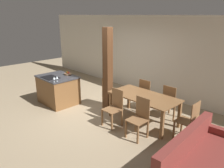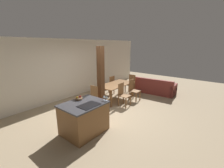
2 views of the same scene
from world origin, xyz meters
TOP-DOWN VIEW (x-y plane):
  - ground_plane at (0.00, 0.00)m, footprint 16.00×16.00m
  - wall_back at (0.00, 2.53)m, footprint 11.20×0.08m
  - kitchen_island at (-1.32, -0.32)m, footprint 1.20×0.95m
  - fruit_bowl at (-1.21, 0.01)m, footprint 0.22×0.22m
  - wine_glass_near at (-0.80, -0.72)m, footprint 0.08×0.08m
  - wine_glass_middle at (-0.80, -0.63)m, footprint 0.08×0.08m
  - dining_table at (1.38, 0.59)m, footprint 1.79×0.89m
  - dining_chair_near_left at (0.97, -0.08)m, footprint 0.40×0.40m
  - dining_chair_near_right at (1.78, -0.08)m, footprint 0.40×0.40m
  - dining_chair_far_left at (0.97, 1.25)m, footprint 0.40×0.40m
  - dining_chair_far_right at (1.78, 1.25)m, footprint 0.40×0.40m
  - dining_chair_head_end at (0.10, 0.59)m, footprint 0.40×0.40m
  - dining_chair_foot_end at (2.65, 0.59)m, footprint 0.40×0.40m
  - couch at (3.41, -0.37)m, footprint 1.04×2.14m
  - timber_post at (0.20, 0.42)m, footprint 0.21×0.21m

SIDE VIEW (x-z plane):
  - ground_plane at x=0.00m, z-range 0.00..0.00m
  - couch at x=3.41m, z-range -0.13..0.66m
  - kitchen_island at x=-1.32m, z-range 0.00..0.89m
  - dining_chair_near_left at x=0.97m, z-range 0.02..0.96m
  - dining_chair_near_right at x=1.78m, z-range 0.02..0.96m
  - dining_chair_far_left at x=0.97m, z-range 0.02..0.96m
  - dining_chair_far_right at x=1.78m, z-range 0.02..0.96m
  - dining_chair_head_end at x=0.10m, z-range 0.02..0.96m
  - dining_chair_foot_end at x=2.65m, z-range 0.02..0.96m
  - dining_table at x=1.38m, z-range 0.27..1.00m
  - fruit_bowl at x=-1.21m, z-range 0.87..0.98m
  - wine_glass_near at x=-0.80m, z-range 0.93..1.09m
  - wine_glass_middle at x=-0.80m, z-range 0.93..1.09m
  - timber_post at x=0.20m, z-range 0.00..2.40m
  - wall_back at x=0.00m, z-range 0.00..2.70m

